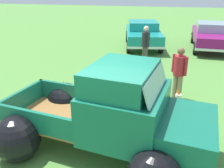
{
  "coord_description": "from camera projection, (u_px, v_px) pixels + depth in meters",
  "views": [
    {
      "loc": [
        1.41,
        -4.16,
        3.27
      ],
      "look_at": [
        0.0,
        1.3,
        0.95
      ],
      "focal_mm": 38.2,
      "sensor_mm": 36.0,
      "label": 1
    }
  ],
  "objects": [
    {
      "name": "lane_cone_1",
      "position": [
        64.0,
        91.0,
        7.3
      ],
      "size": [
        0.36,
        0.36,
        0.63
      ],
      "color": "black",
      "rests_on": "ground"
    },
    {
      "name": "vintage_pickup_truck",
      "position": [
        114.0,
        119.0,
        4.88
      ],
      "size": [
        4.81,
        3.2,
        1.96
      ],
      "rotation": [
        0.0,
        0.0,
        -0.12
      ],
      "color": "black",
      "rests_on": "ground"
    },
    {
      "name": "spectator_1",
      "position": [
        179.0,
        71.0,
        7.14
      ],
      "size": [
        0.48,
        0.47,
        1.63
      ],
      "rotation": [
        0.0,
        0.0,
        4.08
      ],
      "color": "gray",
      "rests_on": "ground"
    },
    {
      "name": "show_car_0",
      "position": [
        143.0,
        33.0,
        13.73
      ],
      "size": [
        2.78,
        4.71,
        1.43
      ],
      "rotation": [
        0.0,
        0.0,
        -1.36
      ],
      "color": "black",
      "rests_on": "ground"
    },
    {
      "name": "ground_plane",
      "position": [
        97.0,
        145.0,
        5.3
      ],
      "size": [
        80.0,
        80.0,
        0.0
      ],
      "primitive_type": "plane",
      "color": "#548C3D"
    },
    {
      "name": "show_car_1",
      "position": [
        211.0,
        35.0,
        13.21
      ],
      "size": [
        1.95,
        4.49,
        1.43
      ],
      "rotation": [
        0.0,
        0.0,
        -1.58
      ],
      "color": "black",
      "rests_on": "ground"
    },
    {
      "name": "lane_cone_0",
      "position": [
        178.0,
        99.0,
        6.76
      ],
      "size": [
        0.36,
        0.36,
        0.63
      ],
      "color": "black",
      "rests_on": "ground"
    },
    {
      "name": "spectator_0",
      "position": [
        146.0,
        43.0,
        10.28
      ],
      "size": [
        0.48,
        0.48,
        1.74
      ],
      "rotation": [
        0.0,
        0.0,
        3.77
      ],
      "color": "#4C4742",
      "rests_on": "ground"
    }
  ]
}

